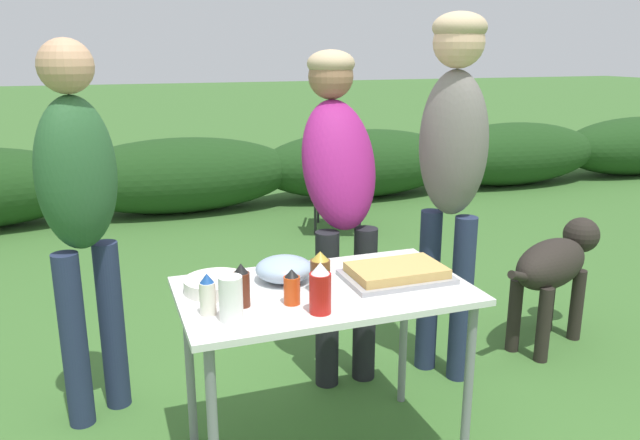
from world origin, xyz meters
name	(u,v)px	position (x,y,z in m)	size (l,w,h in m)	color
shrub_hedge	(181,175)	(0.00, 4.26, 0.38)	(14.40, 0.90, 0.76)	#1E4219
folding_table	(324,306)	(0.00, 0.00, 0.66)	(1.10, 0.64, 0.74)	silver
food_tray	(396,273)	(0.30, -0.01, 0.77)	(0.41, 0.27, 0.06)	#9E9EA3
plate_stack	(216,284)	(-0.39, 0.11, 0.76)	(0.24, 0.24, 0.05)	white
mixing_bowl	(284,269)	(-0.12, 0.13, 0.79)	(0.23, 0.23, 0.10)	#99B2CC
paper_cup_stack	(231,299)	(-0.39, -0.17, 0.82)	(0.08, 0.08, 0.16)	white
ketchup_bottle	(320,289)	(-0.09, -0.21, 0.83)	(0.08, 0.08, 0.18)	red
hot_sauce_bottle	(292,287)	(-0.16, -0.11, 0.80)	(0.06, 0.06, 0.13)	#CC4214
mayo_bottle	(208,295)	(-0.46, -0.10, 0.81)	(0.06, 0.06, 0.15)	silver
bbq_sauce_bottle	(241,286)	(-0.33, -0.07, 0.82)	(0.06, 0.06, 0.16)	#562314
beer_bottle	(320,273)	(-0.03, -0.03, 0.82)	(0.08, 0.08, 0.16)	brown
standing_person_with_beanie	(339,179)	(0.31, 0.65, 1.02)	(0.37, 0.49, 1.62)	black
standing_person_in_gray_fleece	(80,200)	(-0.86, 0.64, 1.01)	(0.43, 0.40, 1.66)	#232D4C
standing_person_in_dark_puffer	(453,154)	(0.81, 0.45, 1.14)	(0.39, 0.42, 1.78)	#232D4C
dog	(555,266)	(1.57, 0.55, 0.46)	(0.89, 0.49, 0.68)	#28231E
camp_chair_green_behind_table	(338,182)	(1.23, 3.02, 0.47)	(0.66, 0.72, 0.83)	#232328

